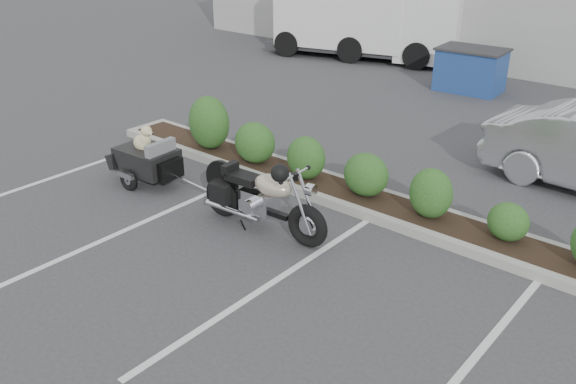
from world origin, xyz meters
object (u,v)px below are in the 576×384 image
Objects in this scene: dumpster at (471,69)px; delivery_truck at (367,13)px; pet_trailer at (147,159)px; motorcycle at (262,199)px.

delivery_truck is (-4.45, 1.68, 0.84)m from dumpster.
pet_trailer is 11.49m from delivery_truck.
pet_trailer is 9.61m from dumpster.
dumpster is at bearing 76.09° from pet_trailer.
dumpster is (1.78, 9.45, 0.12)m from pet_trailer.
motorcycle is 12.45m from delivery_truck.
delivery_truck is (-2.68, 11.13, 0.96)m from pet_trailer.
motorcycle is 0.34× the size of delivery_truck.
pet_trailer is at bearing -104.32° from dumpster.
pet_trailer is 1.02× the size of dumpster.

